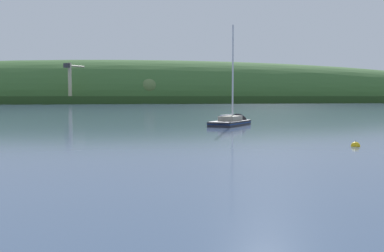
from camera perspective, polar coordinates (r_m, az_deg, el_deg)
name	(u,v)px	position (r m, az deg, el deg)	size (l,w,h in m)	color
far_shoreline_hill	(160,102)	(251.76, -3.87, 2.91)	(577.83, 113.79, 45.06)	#27431B
dockside_crane	(70,84)	(214.86, -14.59, 4.92)	(9.42, 10.46, 18.14)	#4C4C51
sailboat_far_left	(233,124)	(59.65, 5.02, 0.25)	(7.56, 7.84, 14.01)	#232328
mooring_buoy_off_fishing_boat	(355,146)	(36.95, 19.27, -2.35)	(0.69, 0.69, 0.77)	yellow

